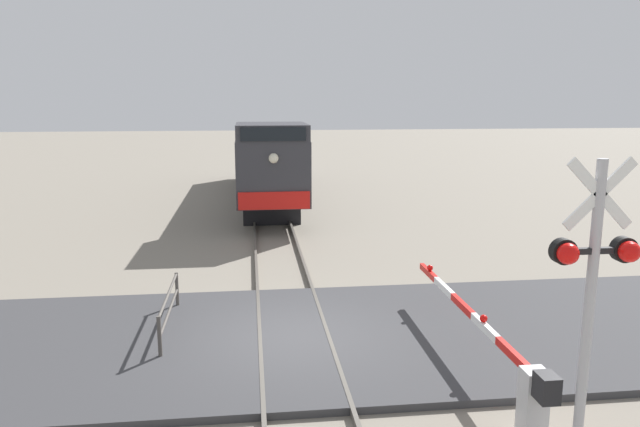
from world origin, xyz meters
The scene contains 8 objects.
ground_plane centered at (0.00, 0.00, 0.00)m, with size 160.00×160.00×0.00m, color gray.
rail_track_left centered at (-0.72, 0.00, 0.07)m, with size 0.08×80.00×0.15m, color #59544C.
rail_track_right centered at (0.72, 0.00, 0.07)m, with size 0.08×80.00×0.15m, color #59544C.
road_surface centered at (0.00, 0.00, 0.07)m, with size 36.00×6.14×0.14m, color #38383A.
locomotive centered at (0.00, 17.53, 2.12)m, with size 2.72×17.16×4.08m.
crossing_signal centered at (3.58, -4.76, 2.72)m, with size 1.18×0.33×4.33m.
crossing_gate centered at (3.30, -3.06, 0.76)m, with size 0.36×6.43×1.20m.
guard_railing centered at (-2.65, 0.74, 0.63)m, with size 0.08×2.96×0.95m.
Camera 1 is at (-0.85, -11.73, 5.08)m, focal length 33.30 mm.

